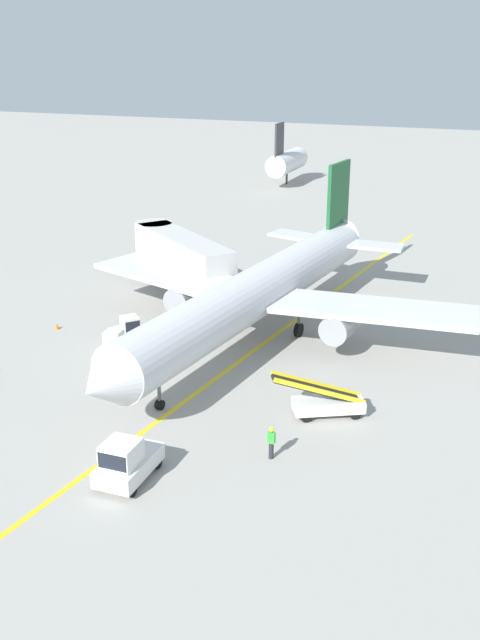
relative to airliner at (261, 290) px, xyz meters
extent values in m
plane|color=#9E9B93|center=(-1.23, -11.46, -3.42)|extent=(300.00, 300.00, 0.00)
cube|color=yellow|center=(-0.06, -6.46, -3.41)|extent=(9.75, 79.47, 0.01)
cylinder|color=silver|center=(-0.06, -0.54, 0.03)|extent=(6.82, 30.18, 3.30)
cone|color=silver|center=(-1.98, -16.63, 0.03)|extent=(3.49, 2.77, 3.23)
cone|color=silver|center=(1.87, 15.74, 0.43)|extent=(3.44, 3.15, 3.14)
cube|color=silver|center=(7.55, 0.06, -0.37)|extent=(13.35, 5.56, 0.36)
cylinder|color=gray|center=(5.80, -0.74, -1.37)|extent=(2.26, 3.40, 1.90)
cube|color=silver|center=(-7.32, 1.83, -0.37)|extent=(13.72, 8.35, 0.36)
cylinder|color=gray|center=(-5.81, 0.65, -1.37)|extent=(2.26, 3.40, 1.90)
cube|color=#19592D|center=(1.59, 13.36, 4.08)|extent=(0.75, 4.01, 5.20)
cube|color=silver|center=(4.52, 12.61, 0.43)|extent=(5.25, 2.31, 0.24)
cube|color=silver|center=(-1.44, 13.32, 0.43)|extent=(5.59, 3.45, 0.24)
cylinder|color=#4C4C51|center=(-1.42, -11.96, -1.86)|extent=(0.20, 0.20, 3.12)
cylinder|color=black|center=(-1.42, -11.96, -3.14)|extent=(0.41, 0.60, 0.56)
cylinder|color=#4C4C51|center=(2.36, 1.18, -1.86)|extent=(0.20, 0.20, 3.12)
cylinder|color=black|center=(2.36, 1.18, -2.94)|extent=(0.46, 0.99, 0.96)
cylinder|color=#4C4C51|center=(-2.01, 1.70, -1.86)|extent=(0.20, 0.20, 3.12)
cylinder|color=black|center=(-2.01, 1.70, -2.94)|extent=(0.46, 0.99, 0.96)
cube|color=black|center=(-1.74, -14.64, 0.38)|extent=(2.90, 1.32, 0.60)
cube|color=beige|center=(-8.58, 6.02, 0.18)|extent=(11.09, 9.38, 2.50)
cylinder|color=beige|center=(-13.10, 9.50, 0.18)|extent=(3.20, 3.20, 2.50)
cylinder|color=#59595B|center=(-7.15, 4.92, -2.24)|extent=(0.56, 0.56, 2.35)
cube|color=#333338|center=(-7.15, 4.92, -3.17)|extent=(1.80, 1.40, 0.50)
cube|color=silver|center=(0.51, -18.61, -2.72)|extent=(1.98, 3.64, 0.80)
cube|color=silver|center=(0.52, -19.24, -1.77)|extent=(1.55, 1.65, 1.10)
cube|color=black|center=(0.54, -20.02, -1.77)|extent=(1.43, 0.11, 0.77)
cylinder|color=black|center=(1.34, -19.85, -3.12)|extent=(0.23, 0.60, 0.60)
cylinder|color=black|center=(-0.27, -19.89, -3.12)|extent=(0.23, 0.60, 0.60)
cylinder|color=black|center=(1.29, -17.34, -3.12)|extent=(0.23, 0.60, 0.60)
cylinder|color=black|center=(-0.33, -17.37, -3.12)|extent=(0.23, 0.60, 0.60)
cube|color=silver|center=(-6.99, -7.71, -2.77)|extent=(1.60, 2.55, 0.70)
cube|color=silver|center=(-7.05, -7.30, -1.87)|extent=(1.17, 1.20, 1.10)
cube|color=black|center=(-7.11, -6.79, -1.87)|extent=(0.98, 0.20, 0.77)
cylinder|color=black|center=(-7.65, -6.95, -3.12)|extent=(0.29, 0.62, 0.60)
cylinder|color=black|center=(-6.55, -6.81, -3.12)|extent=(0.29, 0.62, 0.60)
cylinder|color=black|center=(-7.43, -8.62, -3.12)|extent=(0.29, 0.62, 0.60)
cylinder|color=black|center=(-6.34, -8.48, -3.12)|extent=(0.29, 0.62, 0.60)
cube|color=silver|center=(-7.73, -4.38, -2.77)|extent=(2.67, 2.55, 0.70)
cube|color=silver|center=(-7.41, -4.66, -1.87)|extent=(1.50, 1.49, 1.10)
cube|color=black|center=(-7.02, -4.99, -1.87)|extent=(0.70, 0.79, 0.77)
cylinder|color=black|center=(-6.73, -4.51, -3.12)|extent=(0.60, 0.56, 0.60)
cylinder|color=black|center=(-7.45, -5.35, -3.12)|extent=(0.60, 0.56, 0.60)
cylinder|color=black|center=(-8.00, -3.42, -3.12)|extent=(0.60, 0.56, 0.60)
cylinder|color=black|center=(-8.72, -4.25, -3.12)|extent=(0.60, 0.56, 0.60)
cube|color=silver|center=(7.33, -9.15, -2.82)|extent=(4.05, 3.14, 0.60)
cylinder|color=black|center=(6.47, -10.35, -3.12)|extent=(0.63, 0.48, 0.60)
cylinder|color=black|center=(5.85, -9.23, -3.12)|extent=(0.63, 0.48, 0.60)
cylinder|color=black|center=(8.80, -9.07, -3.12)|extent=(0.63, 0.48, 0.60)
cylinder|color=black|center=(8.18, -7.95, -3.12)|extent=(0.63, 0.48, 0.60)
cube|color=black|center=(6.80, -9.44, -1.87)|extent=(4.81, 3.19, 1.76)
cube|color=yellow|center=(7.02, -9.84, -1.75)|extent=(4.44, 2.49, 1.84)
cube|color=yellow|center=(6.58, -9.05, -1.75)|extent=(4.44, 2.49, 1.84)
cylinder|color=#26262D|center=(5.98, -14.51, -2.99)|extent=(0.24, 0.24, 0.85)
cube|color=green|center=(5.98, -14.51, -2.29)|extent=(0.36, 0.22, 0.56)
sphere|color=#9E7051|center=(5.98, -14.51, -1.90)|extent=(0.20, 0.20, 0.20)
sphere|color=yellow|center=(5.98, -14.51, -1.84)|extent=(0.24, 0.24, 0.24)
cone|color=orange|center=(-13.84, -3.85, -3.20)|extent=(0.36, 0.36, 0.44)
cone|color=orange|center=(-9.45, -1.37, -3.20)|extent=(0.36, 0.36, 0.44)
cone|color=orange|center=(-1.93, 0.73, -3.20)|extent=(0.36, 0.36, 0.44)
cylinder|color=silver|center=(-17.09, 56.48, -0.32)|extent=(3.00, 10.00, 3.00)
cylinder|color=#3F3F3F|center=(-17.09, 56.48, -2.62)|extent=(0.30, 0.30, 1.60)
cube|color=#333338|center=(-17.09, 52.98, 3.18)|extent=(0.24, 3.20, 4.40)
camera|label=1|loc=(16.28, -44.11, 15.46)|focal=41.64mm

